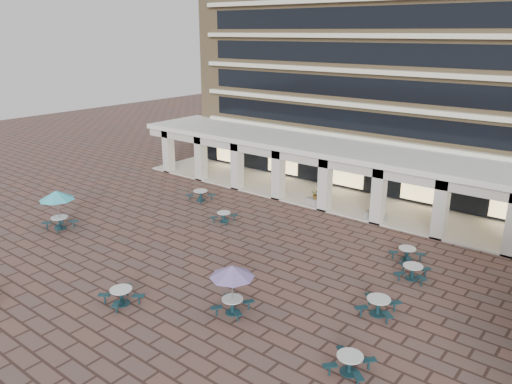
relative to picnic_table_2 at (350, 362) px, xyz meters
The scene contains 14 objects.
ground 8.85m from the picnic_table_2, 160.43° to the left, with size 120.00×120.00×0.00m, color brown.
apartment_building 32.01m from the picnic_table_2, 106.32° to the left, with size 40.00×15.50×25.20m.
retail_arcade 19.78m from the picnic_table_2, 115.12° to the left, with size 42.00×6.60×4.40m.
picnic_table_2 is the anchor object (origin of this frame).
picnic_table_4 22.43m from the picnic_table_2, behind, with size 2.29×2.29×2.65m.
picnic_table_5 11.35m from the picnic_table_2, 168.23° to the right, with size 2.02×2.02×0.81m.
picnic_table_6 6.59m from the picnic_table_2, behind, with size 2.11×2.11×2.44m.
picnic_table_7 4.68m from the picnic_table_2, 102.16° to the left, with size 2.04×2.04×0.83m.
picnic_table_8 22.09m from the picnic_table_2, 149.63° to the left, with size 1.91×1.91×0.83m.
picnic_table_9 17.09m from the picnic_table_2, 148.60° to the left, with size 1.76×1.76×0.70m.
picnic_table_10 11.25m from the picnic_table_2, 101.60° to the left, with size 1.96×1.96×0.74m.
picnic_table_13 9.02m from the picnic_table_2, 96.98° to the left, with size 1.99×1.99×0.79m.
planter_left 19.58m from the picnic_table_2, 125.89° to the left, with size 1.50×0.60×1.24m.
planter_right 17.16m from the picnic_table_2, 112.40° to the left, with size 1.50×0.60×1.18m.
Camera 1 is at (15.64, -17.92, 12.64)m, focal length 35.00 mm.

